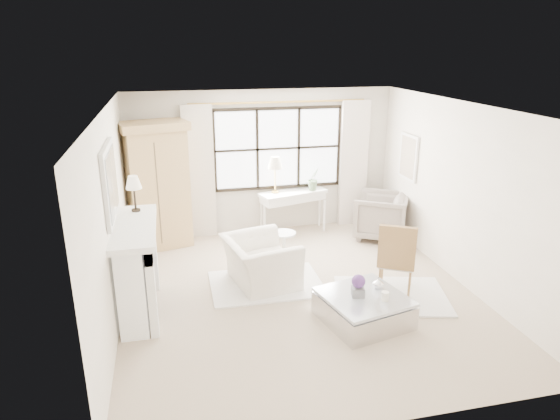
# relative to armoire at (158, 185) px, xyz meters

# --- Properties ---
(floor) EXTENTS (5.50, 5.50, 0.00)m
(floor) POSITION_rel_armoire_xyz_m (1.95, -2.33, -1.14)
(floor) COLOR #BDA78D
(floor) RESTS_ON ground
(ceiling) EXTENTS (5.50, 5.50, 0.00)m
(ceiling) POSITION_rel_armoire_xyz_m (1.95, -2.33, 1.56)
(ceiling) COLOR white
(ceiling) RESTS_ON ground
(wall_back) EXTENTS (5.00, 0.00, 5.00)m
(wall_back) POSITION_rel_armoire_xyz_m (1.95, 0.42, 0.21)
(wall_back) COLOR beige
(wall_back) RESTS_ON ground
(wall_front) EXTENTS (5.00, 0.00, 5.00)m
(wall_front) POSITION_rel_armoire_xyz_m (1.95, -5.08, 0.21)
(wall_front) COLOR silver
(wall_front) RESTS_ON ground
(wall_left) EXTENTS (0.00, 5.50, 5.50)m
(wall_left) POSITION_rel_armoire_xyz_m (-0.55, -2.33, 0.21)
(wall_left) COLOR white
(wall_left) RESTS_ON ground
(wall_right) EXTENTS (0.00, 5.50, 5.50)m
(wall_right) POSITION_rel_armoire_xyz_m (4.45, -2.33, 0.21)
(wall_right) COLOR white
(wall_right) RESTS_ON ground
(window_pane) EXTENTS (2.40, 0.02, 1.50)m
(window_pane) POSITION_rel_armoire_xyz_m (2.25, 0.40, 0.46)
(window_pane) COLOR white
(window_pane) RESTS_ON wall_back
(window_frame) EXTENTS (2.50, 0.04, 1.50)m
(window_frame) POSITION_rel_armoire_xyz_m (2.25, 0.39, 0.46)
(window_frame) COLOR black
(window_frame) RESTS_ON wall_back
(curtain_rod) EXTENTS (3.30, 0.04, 0.04)m
(curtain_rod) POSITION_rel_armoire_xyz_m (2.25, 0.34, 1.33)
(curtain_rod) COLOR #A7803A
(curtain_rod) RESTS_ON wall_back
(curtain_left) EXTENTS (0.55, 0.10, 2.47)m
(curtain_left) POSITION_rel_armoire_xyz_m (0.75, 0.32, 0.10)
(curtain_left) COLOR beige
(curtain_left) RESTS_ON ground
(curtain_right) EXTENTS (0.55, 0.10, 2.47)m
(curtain_right) POSITION_rel_armoire_xyz_m (3.75, 0.32, 0.10)
(curtain_right) COLOR silver
(curtain_right) RESTS_ON ground
(fireplace) EXTENTS (0.58, 1.66, 1.26)m
(fireplace) POSITION_rel_armoire_xyz_m (-0.32, -2.33, -0.49)
(fireplace) COLOR white
(fireplace) RESTS_ON ground
(mirror_frame) EXTENTS (0.05, 1.15, 0.95)m
(mirror_frame) POSITION_rel_armoire_xyz_m (-0.52, -2.33, 0.70)
(mirror_frame) COLOR silver
(mirror_frame) RESTS_ON wall_left
(mirror_glass) EXTENTS (0.02, 1.00, 0.80)m
(mirror_glass) POSITION_rel_armoire_xyz_m (-0.49, -2.33, 0.70)
(mirror_glass) COLOR #B3B8BE
(mirror_glass) RESTS_ON wall_left
(art_frame) EXTENTS (0.04, 0.62, 0.82)m
(art_frame) POSITION_rel_armoire_xyz_m (4.42, -0.63, 0.41)
(art_frame) COLOR white
(art_frame) RESTS_ON wall_right
(art_canvas) EXTENTS (0.01, 0.52, 0.72)m
(art_canvas) POSITION_rel_armoire_xyz_m (4.40, -0.63, 0.41)
(art_canvas) COLOR #C5B199
(art_canvas) RESTS_ON wall_right
(mantel_lamp) EXTENTS (0.22, 0.22, 0.51)m
(mantel_lamp) POSITION_rel_armoire_xyz_m (-0.28, -1.77, 0.51)
(mantel_lamp) COLOR black
(mantel_lamp) RESTS_ON fireplace
(armoire) EXTENTS (1.26, 0.96, 2.24)m
(armoire) POSITION_rel_armoire_xyz_m (0.00, 0.00, 0.00)
(armoire) COLOR tan
(armoire) RESTS_ON floor
(console_table) EXTENTS (1.37, 0.79, 0.80)m
(console_table) POSITION_rel_armoire_xyz_m (2.49, 0.19, -0.74)
(console_table) COLOR white
(console_table) RESTS_ON floor
(console_lamp) EXTENTS (0.28, 0.28, 0.69)m
(console_lamp) POSITION_rel_armoire_xyz_m (2.15, 0.19, 0.22)
(console_lamp) COLOR gold
(console_lamp) RESTS_ON console_table
(orchid_plant) EXTENTS (0.31, 0.30, 0.45)m
(orchid_plant) POSITION_rel_armoire_xyz_m (2.90, 0.19, -0.12)
(orchid_plant) COLOR #57724C
(orchid_plant) RESTS_ON console_table
(side_table) EXTENTS (0.40, 0.40, 0.51)m
(side_table) POSITION_rel_armoire_xyz_m (2.00, -1.15, -0.81)
(side_table) COLOR white
(side_table) RESTS_ON floor
(rug_left) EXTENTS (1.68, 1.19, 0.03)m
(rug_left) POSITION_rel_armoire_xyz_m (1.53, -1.96, -1.13)
(rug_left) COLOR white
(rug_left) RESTS_ON floor
(rug_right) EXTENTS (1.82, 1.54, 0.03)m
(rug_right) POSITION_rel_armoire_xyz_m (3.23, -2.73, -1.13)
(rug_right) COLOR white
(rug_right) RESTS_ON floor
(club_armchair) EXTENTS (1.17, 1.28, 0.72)m
(club_armchair) POSITION_rel_armoire_xyz_m (1.46, -1.90, -0.78)
(club_armchair) COLOR white
(club_armchair) RESTS_ON floor
(wingback_chair) EXTENTS (1.27, 1.26, 0.85)m
(wingback_chair) POSITION_rel_armoire_xyz_m (4.02, -0.52, -0.72)
(wingback_chair) COLOR gray
(wingback_chair) RESTS_ON floor
(french_chair) EXTENTS (0.66, 0.66, 1.08)m
(french_chair) POSITION_rel_armoire_xyz_m (3.34, -2.59, -0.83)
(french_chair) COLOR #A17643
(french_chair) RESTS_ON floor
(coffee_table) EXTENTS (1.20, 1.20, 0.38)m
(coffee_table) POSITION_rel_armoire_xyz_m (2.58, -3.27, -0.96)
(coffee_table) COLOR silver
(coffee_table) RESTS_ON floor
(planter_box) EXTENTS (0.19, 0.19, 0.12)m
(planter_box) POSITION_rel_armoire_xyz_m (2.49, -3.26, -0.70)
(planter_box) COLOR slate
(planter_box) RESTS_ON coffee_table
(planter_flowers) EXTENTS (0.18, 0.18, 0.18)m
(planter_flowers) POSITION_rel_armoire_xyz_m (2.49, -3.26, -0.55)
(planter_flowers) COLOR #562F76
(planter_flowers) RESTS_ON planter_box
(pillar_candle) EXTENTS (0.10, 0.10, 0.12)m
(pillar_candle) POSITION_rel_armoire_xyz_m (2.78, -3.45, -0.70)
(pillar_candle) COLOR white
(pillar_candle) RESTS_ON coffee_table
(coffee_vase) EXTENTS (0.15, 0.15, 0.15)m
(coffee_vase) POSITION_rel_armoire_xyz_m (2.83, -3.12, -0.68)
(coffee_vase) COLOR white
(coffee_vase) RESTS_ON coffee_table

